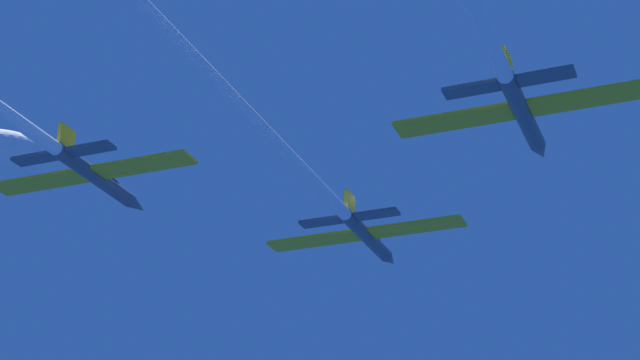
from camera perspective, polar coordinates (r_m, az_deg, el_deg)
jet_lead at (r=75.30m, az=-2.08°, el=1.70°), size 16.88×60.47×2.80m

